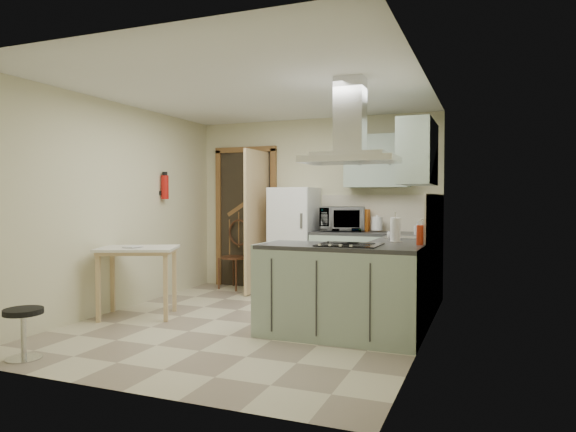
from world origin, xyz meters
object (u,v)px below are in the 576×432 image
at_px(extractor_hood, 350,160).
at_px(microwave, 342,219).
at_px(stool, 24,334).
at_px(drop_leaf_table, 138,282).
at_px(fridge, 294,241).
at_px(peninsula, 339,291).
at_px(bentwood_chair, 235,257).

relative_size(extractor_hood, microwave, 1.49).
bearing_deg(stool, drop_leaf_table, 93.19).
height_order(fridge, microwave, fridge).
distance_m(peninsula, drop_leaf_table, 2.37).
distance_m(peninsula, stool, 2.82).
bearing_deg(bentwood_chair, fridge, 10.47).
distance_m(stool, microwave, 4.16).
bearing_deg(drop_leaf_table, peninsula, -23.51).
bearing_deg(bentwood_chair, drop_leaf_table, -82.54).
bearing_deg(fridge, bentwood_chair, 177.96).
xyz_separation_m(fridge, stool, (-1.06, -3.61, -0.54)).
bearing_deg(bentwood_chair, microwave, 13.81).
distance_m(drop_leaf_table, bentwood_chair, 2.03).
distance_m(peninsula, extractor_hood, 1.27).
bearing_deg(bentwood_chair, extractor_hood, -28.76).
height_order(drop_leaf_table, bentwood_chair, bentwood_chair).
height_order(extractor_hood, microwave, extractor_hood).
bearing_deg(stool, peninsula, 35.52).
xyz_separation_m(peninsula, bentwood_chair, (-2.20, 2.01, 0.02)).
relative_size(drop_leaf_table, bentwood_chair, 0.91).
bearing_deg(fridge, drop_leaf_table, -120.02).
xyz_separation_m(stool, microwave, (1.74, 3.68, 0.85)).
distance_m(extractor_hood, microwave, 2.25).
bearing_deg(microwave, extractor_hood, -86.00).
relative_size(peninsula, extractor_hood, 1.72).
height_order(stool, microwave, microwave).
distance_m(bentwood_chair, microwave, 1.76).
relative_size(extractor_hood, drop_leaf_table, 1.06).
xyz_separation_m(drop_leaf_table, bentwood_chair, (0.18, 2.02, 0.07)).
bearing_deg(fridge, microwave, 6.03).
distance_m(drop_leaf_table, microwave, 2.84).
xyz_separation_m(peninsula, extractor_hood, (0.10, 0.00, 1.27)).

